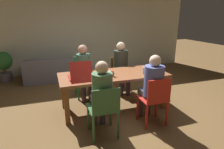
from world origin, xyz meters
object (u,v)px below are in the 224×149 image
person_1 (121,63)px  plate_1 (101,79)px  chair_0 (104,109)px  chair_2 (83,75)px  plate_2 (149,71)px  potted_plant (4,64)px  person_3 (152,83)px  plate_0 (110,72)px  chair_3 (155,99)px  drinking_glass_1 (157,67)px  dining_table (114,78)px  couch (56,71)px  drinking_glass_2 (112,74)px  person_2 (84,68)px  chair_1 (119,73)px  pizza_box_0 (80,76)px  drinking_glass_0 (144,70)px  person_0 (101,92)px

person_1 → plate_1: (-0.82, -1.06, 0.01)m
chair_0 → person_1: bearing=60.9°
chair_2 → plate_2: (1.26, -0.93, 0.25)m
potted_plant → person_3: bearing=-48.7°
plate_0 → chair_2: bearing=118.3°
chair_3 → person_3: person_3 is taller
chair_3 → drinking_glass_1: drinking_glass_1 is taller
dining_table → chair_2: size_ratio=2.28×
person_3 → plate_0: (-0.52, 0.84, 0.02)m
dining_table → chair_0: bearing=-117.3°
chair_0 → couch: (-0.58, 3.26, -0.23)m
chair_2 → couch: chair_2 is taller
drinking_glass_2 → plate_1: bearing=-154.1°
drinking_glass_2 → potted_plant: size_ratio=0.12×
person_3 → couch: (-1.52, 3.07, -0.48)m
person_2 → drinking_glass_1: 1.66m
person_2 → drinking_glass_2: bearing=-66.3°
chair_3 → drinking_glass_1: 1.05m
chair_1 → pizza_box_0: pizza_box_0 is taller
dining_table → person_1: bearing=58.8°
chair_2 → plate_1: chair_2 is taller
drinking_glass_1 → chair_3: bearing=-122.1°
person_3 → potted_plant: 4.51m
person_3 → plate_1: size_ratio=5.46×
plate_0 → drinking_glass_1: drinking_glass_1 is taller
dining_table → chair_3: bearing=-61.2°
drinking_glass_0 → drinking_glass_1: (0.41, 0.18, 0.00)m
person_1 → person_0: bearing=-121.3°
pizza_box_0 → plate_2: pizza_box_0 is taller
chair_0 → pizza_box_0: bearing=105.8°
dining_table → chair_2: chair_2 is taller
person_1 → drinking_glass_2: 1.08m
chair_1 → drinking_glass_1: drinking_glass_1 is taller
chair_0 → plate_2: bearing=34.8°
plate_1 → person_0: bearing=-104.0°
chair_0 → plate_1: chair_0 is taller
person_3 → drinking_glass_2: (-0.55, 0.58, 0.07)m
dining_table → drinking_glass_1: size_ratio=15.73×
person_2 → drinking_glass_0: person_2 is taller
chair_1 → plate_1: bearing=-124.8°
drinking_glass_1 → person_1: bearing=124.1°
chair_2 → couch: size_ratio=0.52×
plate_1 → drinking_glass_0: bearing=5.8°
drinking_glass_0 → couch: drinking_glass_0 is taller
drinking_glass_1 → couch: 3.17m
chair_2 → chair_1: bearing=0.1°
person_1 → person_2: person_1 is taller
plate_1 → plate_2: plate_1 is taller
drinking_glass_0 → couch: 3.07m
person_1 → plate_0: bearing=-128.1°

